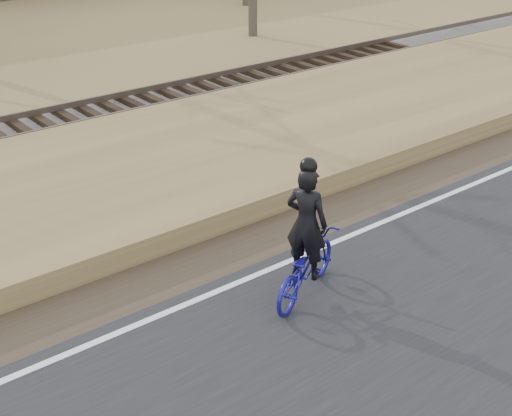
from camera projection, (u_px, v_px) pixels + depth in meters
ground at (7, 394)px, 9.15m from camera, size 120.00×120.00×0.00m
edge_line at (0, 382)px, 9.26m from camera, size 120.00×0.12×0.01m
cyclist at (305, 254)px, 10.83m from camera, size 2.03×1.38×2.30m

